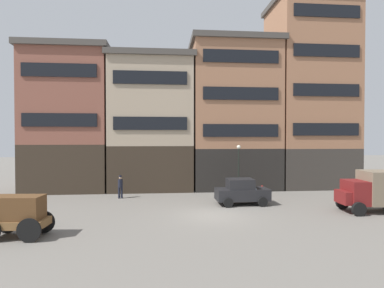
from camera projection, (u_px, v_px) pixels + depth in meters
The scene contains 11 objects.
ground_plane at pixel (212, 215), 18.67m from camera, with size 120.00×120.00×0.00m, color slate.
building_far_left at pixel (71, 119), 28.35m from camera, with size 7.62×6.82×12.78m.
building_center_left at pixel (152, 123), 29.02m from camera, with size 7.84×6.82×12.18m.
building_center_right at pixel (233, 115), 29.69m from camera, with size 8.37×6.82×13.81m.
building_far_right at pixel (309, 93), 30.34m from camera, with size 7.72×6.82×18.12m.
cargo_wagon at pixel (16, 214), 14.47m from camera, with size 3.00×1.71×1.98m.
delivery_truck_near at pixel (376, 190), 19.45m from camera, with size 4.43×2.32×2.62m.
sedan_dark at pixel (242, 192), 21.67m from camera, with size 3.74×1.94×1.83m.
pedestrian_officer at pixel (120, 186), 23.90m from camera, with size 0.39×0.39×1.79m.
streetlamp_curbside at pixel (239, 163), 25.17m from camera, with size 0.32×0.32×4.12m.
fire_hydrant_curbside at pixel (262, 190), 25.02m from camera, with size 0.24×0.24×0.83m.
Camera 1 is at (-2.90, -18.40, 4.72)m, focal length 28.79 mm.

